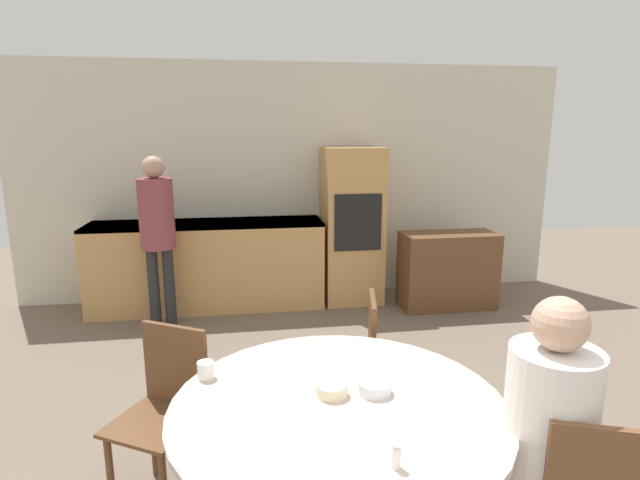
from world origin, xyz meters
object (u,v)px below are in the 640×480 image
(bowl_centre, at_px, (374,387))
(dining_table, at_px, (338,451))
(sideboard, at_px, (447,270))
(chair_far_left, at_px, (166,403))
(person_seated, at_px, (552,434))
(cup, at_px, (206,370))
(bowl_near, at_px, (332,390))
(person_standing, at_px, (157,223))
(chair_far_right, at_px, (356,357))
(oven_unit, at_px, (352,225))

(bowl_centre, bearing_deg, dining_table, -161.02)
(sideboard, xyz_separation_m, chair_far_left, (-2.58, -2.49, 0.10))
(person_seated, height_order, cup, person_seated)
(sideboard, relative_size, bowl_near, 7.49)
(cup, bearing_deg, person_standing, 103.09)
(bowl_near, bearing_deg, dining_table, -76.60)
(person_seated, bearing_deg, chair_far_right, 111.04)
(person_seated, xyz_separation_m, bowl_centre, (-0.60, 0.37, 0.04))
(oven_unit, xyz_separation_m, chair_far_left, (-1.60, -2.88, -0.34))
(chair_far_right, xyz_separation_m, person_seated, (0.48, -1.24, 0.24))
(dining_table, bearing_deg, bowl_centre, 18.98)
(person_standing, height_order, bowl_centre, person_standing)
(sideboard, relative_size, bowl_centre, 6.96)
(sideboard, bearing_deg, cup, -130.57)
(chair_far_left, xyz_separation_m, cup, (0.23, -0.25, 0.29))
(dining_table, relative_size, person_standing, 0.85)
(chair_far_left, height_order, person_seated, person_seated)
(dining_table, distance_m, cup, 0.69)
(chair_far_left, height_order, bowl_centre, chair_far_left)
(bowl_near, bearing_deg, sideboard, 58.86)
(sideboard, bearing_deg, person_standing, -177.73)
(oven_unit, distance_m, bowl_near, 3.47)
(sideboard, xyz_separation_m, cup, (-2.34, -2.74, 0.40))
(oven_unit, bearing_deg, chair_far_left, -119.12)
(chair_far_left, distance_m, cup, 0.45)
(person_seated, height_order, bowl_centre, person_seated)
(chair_far_left, distance_m, bowl_centre, 1.12)
(cup, bearing_deg, chair_far_right, 36.07)
(person_standing, height_order, cup, person_standing)
(chair_far_left, bearing_deg, oven_unit, 90.83)
(dining_table, relative_size, chair_far_right, 1.57)
(oven_unit, height_order, person_standing, oven_unit)
(dining_table, xyz_separation_m, bowl_centre, (0.17, 0.06, 0.25))
(oven_unit, xyz_separation_m, sideboard, (0.97, -0.39, -0.44))
(dining_table, relative_size, cup, 18.03)
(cup, bearing_deg, dining_table, -28.65)
(oven_unit, bearing_deg, bowl_centre, -100.77)
(oven_unit, bearing_deg, dining_table, -103.30)
(person_standing, bearing_deg, cup, -76.91)
(dining_table, bearing_deg, chair_far_right, 72.69)
(sideboard, height_order, dining_table, sideboard)
(person_seated, xyz_separation_m, bowl_near, (-0.78, 0.38, 0.04))
(oven_unit, xyz_separation_m, bowl_centre, (-0.64, -3.38, -0.06))
(chair_far_right, distance_m, person_seated, 1.35)
(dining_table, bearing_deg, bowl_near, 103.40)
(person_standing, bearing_deg, dining_table, -68.22)
(dining_table, distance_m, bowl_near, 0.26)
(sideboard, distance_m, person_standing, 3.02)
(sideboard, bearing_deg, chair_far_left, -136.00)
(sideboard, height_order, person_seated, person_seated)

